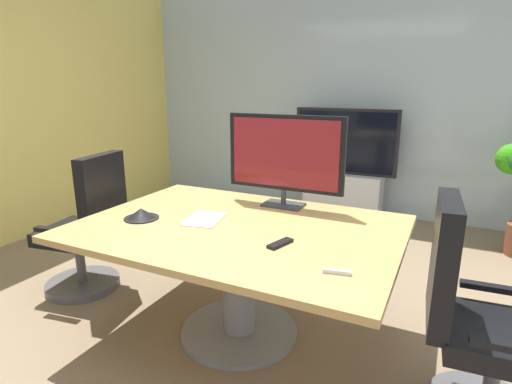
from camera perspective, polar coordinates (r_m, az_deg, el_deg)
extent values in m
plane|color=#7A664C|center=(2.89, -4.10, -18.35)|extent=(7.01, 7.01, 0.00)
cube|color=#9EB2B7|center=(5.23, 12.80, 13.44)|extent=(5.57, 0.10, 2.96)
cube|color=#B2894C|center=(2.50, -2.53, -5.09)|extent=(1.92, 1.36, 0.04)
cylinder|color=slate|center=(2.65, -2.44, -12.69)|extent=(0.20, 0.20, 0.71)
cylinder|color=slate|center=(2.83, -2.36, -18.77)|extent=(0.76, 0.76, 0.03)
cylinder|color=#4C4C51|center=(3.62, -23.04, -11.74)|extent=(0.56, 0.56, 0.06)
cylinder|color=#4C4C51|center=(3.54, -23.39, -8.69)|extent=(0.07, 0.07, 0.36)
cube|color=black|center=(3.46, -23.77, -5.33)|extent=(0.55, 0.55, 0.10)
cube|color=black|center=(3.20, -20.69, -0.41)|extent=(0.16, 0.46, 0.60)
cube|color=black|center=(3.60, -21.07, -2.28)|extent=(0.28, 0.09, 0.03)
cube|color=black|center=(3.23, -26.68, -4.82)|extent=(0.28, 0.09, 0.03)
cylinder|color=#4C4C51|center=(2.38, 30.15, -21.65)|extent=(0.07, 0.07, 0.36)
cube|color=black|center=(2.27, 30.91, -17.11)|extent=(0.51, 0.51, 0.10)
cube|color=black|center=(2.09, 24.75, -8.88)|extent=(0.12, 0.46, 0.60)
cube|color=black|center=(1.98, 31.89, -17.95)|extent=(0.28, 0.07, 0.03)
cube|color=black|center=(2.44, 29.95, -11.53)|extent=(0.28, 0.07, 0.03)
cube|color=#333338|center=(2.89, 3.86, -1.78)|extent=(0.28, 0.18, 0.02)
cylinder|color=#333338|center=(2.87, 3.88, -0.67)|extent=(0.04, 0.04, 0.10)
cube|color=black|center=(2.81, 4.08, 5.48)|extent=(0.84, 0.04, 0.52)
cube|color=maroon|center=(2.80, 3.93, 5.42)|extent=(0.77, 0.01, 0.47)
cube|color=#B7BABC|center=(5.04, 12.06, -0.44)|extent=(0.90, 0.36, 0.55)
cube|color=black|center=(4.89, 12.41, 6.92)|extent=(1.20, 0.06, 0.76)
cube|color=black|center=(4.86, 12.31, 6.88)|extent=(1.12, 0.01, 0.69)
sphere|color=#319215|center=(4.40, 32.24, 3.93)|extent=(0.28, 0.28, 0.28)
cone|color=black|center=(2.70, -15.79, -2.90)|extent=(0.19, 0.19, 0.07)
cylinder|color=black|center=(2.71, -15.74, -3.53)|extent=(0.22, 0.22, 0.01)
cube|color=black|center=(2.20, 3.41, -7.21)|extent=(0.10, 0.18, 0.02)
cube|color=silver|center=(1.92, 11.24, -10.91)|extent=(0.13, 0.04, 0.02)
cube|color=white|center=(2.61, -7.25, -3.78)|extent=(0.27, 0.34, 0.01)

